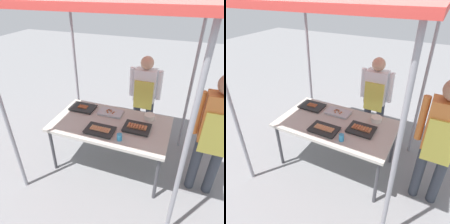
# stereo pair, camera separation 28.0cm
# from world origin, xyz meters

# --- Properties ---
(ground_plane) EXTENTS (18.00, 18.00, 0.00)m
(ground_plane) POSITION_xyz_m (0.00, 0.00, 0.00)
(ground_plane) COLOR slate
(stall_table) EXTENTS (1.60, 0.90, 0.75)m
(stall_table) POSITION_xyz_m (0.00, 0.00, 0.70)
(stall_table) COLOR #B7B2A8
(stall_table) RESTS_ON ground
(stall_canopy) EXTENTS (2.10, 1.80, 2.28)m
(stall_canopy) POSITION_xyz_m (0.00, 0.00, 2.17)
(stall_canopy) COLOR gray
(stall_canopy) RESTS_ON ground
(tray_grilled_sausages) EXTENTS (0.37, 0.27, 0.05)m
(tray_grilled_sausages) POSITION_xyz_m (-0.54, 0.21, 0.77)
(tray_grilled_sausages) COLOR black
(tray_grilled_sausages) RESTS_ON stall_table
(tray_meat_skewers) EXTENTS (0.36, 0.21, 0.04)m
(tray_meat_skewers) POSITION_xyz_m (-0.09, 0.23, 0.77)
(tray_meat_skewers) COLOR #ADADB2
(tray_meat_skewers) RESTS_ON stall_table
(tray_pork_links) EXTENTS (0.35, 0.27, 0.05)m
(tray_pork_links) POSITION_xyz_m (0.37, -0.01, 0.77)
(tray_pork_links) COLOR black
(tray_pork_links) RESTS_ON stall_table
(tray_spring_rolls) EXTENTS (0.38, 0.25, 0.05)m
(tray_spring_rolls) POSITION_xyz_m (-0.07, -0.22, 0.77)
(tray_spring_rolls) COLOR black
(tray_spring_rolls) RESTS_ON stall_table
(condiment_bowl) EXTENTS (0.15, 0.15, 0.07)m
(condiment_bowl) POSITION_xyz_m (0.47, 0.29, 0.78)
(condiment_bowl) COLOR silver
(condiment_bowl) RESTS_ON stall_table
(drink_cup_near_edge) EXTENTS (0.06, 0.06, 0.09)m
(drink_cup_near_edge) POSITION_xyz_m (0.23, -0.30, 0.79)
(drink_cup_near_edge) COLOR #338CBF
(drink_cup_near_edge) RESTS_ON stall_table
(vendor_woman) EXTENTS (0.52, 0.22, 1.48)m
(vendor_woman) POSITION_xyz_m (0.28, 0.83, 0.86)
(vendor_woman) COLOR #333842
(vendor_woman) RESTS_ON ground
(customer_nearby) EXTENTS (0.52, 0.23, 1.65)m
(customer_nearby) POSITION_xyz_m (1.27, -0.03, 0.98)
(customer_nearby) COLOR #333842
(customer_nearby) RESTS_ON ground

